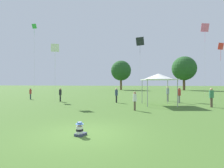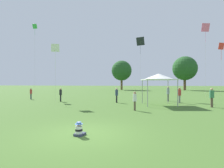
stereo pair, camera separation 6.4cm
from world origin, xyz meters
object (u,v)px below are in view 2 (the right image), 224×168
person_standing_7 (31,93)px  kite_1 (221,48)px  person_standing_3 (135,99)px  person_standing_5 (212,96)px  person_standing_0 (61,93)px  kite_3 (35,30)px  distant_tree_0 (185,68)px  kite_4 (206,29)px  kite_5 (140,42)px  kite_0 (55,50)px  person_standing_4 (168,92)px  distant_tree_1 (122,71)px  seated_toddler (79,130)px  person_standing_6 (117,94)px  canopy_tent (159,77)px  person_standing_2 (179,94)px

person_standing_7 → kite_1: kite_1 is taller
person_standing_3 → person_standing_5: (6.84, 3.16, 0.13)m
person_standing_0 → kite_3: kite_3 is taller
distant_tree_0 → kite_4: bearing=-97.2°
kite_5 → kite_0: bearing=108.3°
kite_1 → kite_5: 10.57m
person_standing_4 → distant_tree_1: size_ratio=0.19×
kite_4 → distant_tree_0: (3.88, 30.84, -3.17)m
kite_0 → person_standing_4: bearing=-138.0°
kite_5 → person_standing_3: bearing=152.6°
person_standing_5 → kite_3: 26.29m
kite_4 → kite_5: 9.58m
seated_toddler → person_standing_4: person_standing_4 is taller
person_standing_4 → kite_5: bearing=-160.5°
distant_tree_0 → kite_0: bearing=-118.3°
person_standing_5 → person_standing_7: 21.81m
kite_0 → distant_tree_0: (22.04, 40.89, 1.09)m
kite_1 → distant_tree_0: (4.55, 37.77, 0.97)m
person_standing_0 → distant_tree_0: size_ratio=0.15×
person_standing_4 → person_standing_6: size_ratio=1.09×
kite_0 → distant_tree_0: size_ratio=0.60×
seated_toddler → person_standing_6: (-0.37, 12.58, 0.75)m
person_standing_3 → distant_tree_0: 46.43m
person_standing_6 → kite_3: size_ratio=0.14×
seated_toddler → person_standing_6: 12.61m
kite_1 → kite_4: size_ratio=0.60×
person_standing_7 → kite_5: size_ratio=0.17×
kite_0 → kite_5: bearing=-114.8°
person_standing_5 → canopy_tent: 5.05m
person_standing_6 → kite_4: size_ratio=0.15×
distant_tree_0 → kite_5: bearing=-112.3°
kite_5 → distant_tree_0: size_ratio=0.84×
person_standing_0 → person_standing_7: 5.84m
seated_toddler → canopy_tent: (4.13, 11.20, 2.58)m
kite_0 → person_standing_5: bearing=-159.5°
person_standing_6 → kite_0: bearing=-148.2°
person_standing_5 → person_standing_6: (-9.15, 2.19, -0.05)m
kite_4 → canopy_tent: bearing=82.7°
person_standing_5 → person_standing_7: size_ratio=1.16×
kite_3 → person_standing_7: bearing=161.4°
canopy_tent → kite_3: kite_3 is taller
person_standing_4 → kite_3: (-20.00, 2.96, 9.52)m
person_standing_2 → kite_3: (-20.96, 4.89, 9.58)m
person_standing_0 → distant_tree_1: size_ratio=0.17×
seated_toddler → distant_tree_1: size_ratio=0.06×
person_standing_2 → kite_4: 12.51m
person_standing_5 → kite_4: (2.69, 10.04, 9.01)m
kite_4 → distant_tree_1: 34.59m
kite_0 → kite_3: 12.00m
person_standing_2 → person_standing_6: (-6.90, -0.72, -0.04)m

